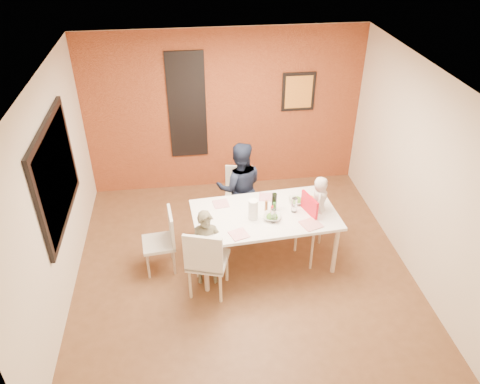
{
  "coord_description": "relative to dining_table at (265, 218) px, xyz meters",
  "views": [
    {
      "loc": [
        -0.66,
        -4.81,
        4.39
      ],
      "look_at": [
        0.0,
        0.3,
        1.05
      ],
      "focal_mm": 35.0,
      "sensor_mm": 36.0,
      "label": 1
    }
  ],
  "objects": [
    {
      "name": "wine_glass_a",
      "position": [
        0.08,
        -0.2,
        0.17
      ],
      "size": [
        0.07,
        0.07,
        0.19
      ],
      "primitive_type": "cylinder",
      "color": "silver",
      "rests_on": "dining_table"
    },
    {
      "name": "paper_towel_roll",
      "position": [
        -0.17,
        -0.09,
        0.21
      ],
      "size": [
        0.12,
        0.12,
        0.28
      ],
      "primitive_type": "cylinder",
      "color": "white",
      "rests_on": "dining_table"
    },
    {
      "name": "chair_near",
      "position": [
        -0.83,
        -0.57,
        -0.14
      ],
      "size": [
        0.6,
        0.6,
        1.03
      ],
      "rotation": [
        0.0,
        0.0,
        2.84
      ],
      "color": "silver",
      "rests_on": "ground"
    },
    {
      "name": "dining_table",
      "position": [
        0.0,
        0.0,
        0.0
      ],
      "size": [
        1.97,
        1.19,
        0.79
      ],
      "rotation": [
        0.0,
        0.0,
        0.08
      ],
      "color": "white",
      "rests_on": "ground"
    },
    {
      "name": "art_print_canvas",
      "position": [
        0.89,
        2.06,
        0.93
      ],
      "size": [
        0.44,
        0.01,
        0.54
      ],
      "primitive_type": "cube",
      "color": "gold",
      "rests_on": "wall_back"
    },
    {
      "name": "wall_left",
      "position": [
        -2.56,
        -0.14,
        0.63
      ],
      "size": [
        0.02,
        4.5,
        2.7
      ],
      "primitive_type": "cube",
      "color": "#EEE0C5",
      "rests_on": "ground"
    },
    {
      "name": "ceiling",
      "position": [
        -0.31,
        -0.14,
        1.98
      ],
      "size": [
        4.5,
        4.5,
        0.02
      ],
      "primitive_type": "cube",
      "color": "white",
      "rests_on": "wall_back"
    },
    {
      "name": "ground",
      "position": [
        -0.31,
        -0.14,
        -0.72
      ],
      "size": [
        4.5,
        4.5,
        0.0
      ],
      "primitive_type": "plane",
      "color": "brown",
      "rests_on": "ground"
    },
    {
      "name": "plate_near_left",
      "position": [
        -0.4,
        -0.4,
        0.08
      ],
      "size": [
        0.27,
        0.27,
        0.01
      ],
      "primitive_type": "cube",
      "rotation": [
        0.0,
        0.0,
        0.34
      ],
      "color": "white",
      "rests_on": "dining_table"
    },
    {
      "name": "wine_glass_b",
      "position": [
        0.39,
        -0.0,
        0.18
      ],
      "size": [
        0.07,
        0.07,
        0.21
      ],
      "primitive_type": "cylinder",
      "color": "white",
      "rests_on": "dining_table"
    },
    {
      "name": "condiment_brown",
      "position": [
        0.03,
        0.06,
        0.15
      ],
      "size": [
        0.04,
        0.04,
        0.15
      ],
      "primitive_type": "cylinder",
      "color": "brown",
      "rests_on": "dining_table"
    },
    {
      "name": "wine_bottle",
      "position": [
        0.14,
        0.07,
        0.2
      ],
      "size": [
        0.07,
        0.07,
        0.25
      ],
      "primitive_type": "cylinder",
      "color": "black",
      "rests_on": "dining_table"
    },
    {
      "name": "condiment_red",
      "position": [
        0.09,
        -0.04,
        0.14
      ],
      "size": [
        0.04,
        0.04,
        0.14
      ],
      "primitive_type": "cylinder",
      "color": "red",
      "rests_on": "dining_table"
    },
    {
      "name": "high_chair",
      "position": [
        0.7,
        -0.03,
        -0.08
      ],
      "size": [
        0.55,
        0.55,
        1.05
      ],
      "rotation": [
        0.0,
        0.0,
        1.88
      ],
      "color": "red",
      "rests_on": "ground"
    },
    {
      "name": "wall_front",
      "position": [
        -0.31,
        -2.39,
        0.63
      ],
      "size": [
        4.5,
        0.02,
        2.7
      ],
      "primitive_type": "cube",
      "color": "#EEE0C5",
      "rests_on": "ground"
    },
    {
      "name": "brick_accent_wall",
      "position": [
        -0.31,
        2.09,
        0.63
      ],
      "size": [
        4.5,
        0.02,
        2.7
      ],
      "primitive_type": "cube",
      "color": "maroon",
      "rests_on": "ground"
    },
    {
      "name": "chair_left",
      "position": [
        -1.35,
        0.02,
        -0.22
      ],
      "size": [
        0.46,
        0.46,
        0.9
      ],
      "rotation": [
        0.0,
        0.0,
        4.82
      ],
      "color": "silver",
      "rests_on": "ground"
    },
    {
      "name": "picture_window_pane",
      "position": [
        -2.51,
        0.06,
        0.83
      ],
      "size": [
        0.02,
        1.55,
        1.15
      ],
      "primitive_type": "cube",
      "color": "black",
      "rests_on": "wall_left"
    },
    {
      "name": "glassblock_strip",
      "position": [
        -0.91,
        2.08,
        0.78
      ],
      "size": [
        0.55,
        0.03,
        1.7
      ],
      "primitive_type": "cube",
      "color": "silver",
      "rests_on": "wall_back"
    },
    {
      "name": "wall_back",
      "position": [
        -0.31,
        2.11,
        0.63
      ],
      "size": [
        4.5,
        0.02,
        2.7
      ],
      "primitive_type": "cube",
      "color": "#EEE0C5",
      "rests_on": "ground"
    },
    {
      "name": "condiment_green",
      "position": [
        0.13,
        0.02,
        0.14
      ],
      "size": [
        0.04,
        0.04,
        0.15
      ],
      "primitive_type": "cylinder",
      "color": "#307527",
      "rests_on": "dining_table"
    },
    {
      "name": "plate_far_left",
      "position": [
        -0.55,
        0.29,
        0.08
      ],
      "size": [
        0.23,
        0.23,
        0.01
      ],
      "primitive_type": "cube",
      "rotation": [
        0.0,
        0.0,
        0.13
      ],
      "color": "white",
      "rests_on": "dining_table"
    },
    {
      "name": "toddler",
      "position": [
        0.72,
        -0.01,
        0.24
      ],
      "size": [
        0.31,
        0.38,
        0.67
      ],
      "primitive_type": "imported",
      "rotation": [
        0.0,
        0.0,
        1.24
      ],
      "color": "beige",
      "rests_on": "high_chair"
    },
    {
      "name": "plate_near_right",
      "position": [
        0.55,
        -0.32,
        0.08
      ],
      "size": [
        0.31,
        0.31,
        0.01
      ],
      "primitive_type": "cube",
      "rotation": [
        0.0,
        0.0,
        0.33
      ],
      "color": "white",
      "rests_on": "dining_table"
    },
    {
      "name": "child_far",
      "position": [
        -0.23,
        0.78,
        0.0
      ],
      "size": [
        0.72,
        0.58,
        1.44
      ],
      "primitive_type": "imported",
      "rotation": [
        0.0,
        0.0,
        3.09
      ],
      "color": "black",
      "rests_on": "ground"
    },
    {
      "name": "sippy_cup",
      "position": [
        0.66,
        0.15,
        0.13
      ],
      "size": [
        0.06,
        0.06,
        0.11
      ],
      "primitive_type": "cylinder",
      "color": "orange",
      "rests_on": "dining_table"
    },
    {
      "name": "plate_far_mid",
      "position": [
        0.09,
        0.38,
        0.08
      ],
      "size": [
        0.24,
        0.24,
        0.01
      ],
      "primitive_type": "cube",
      "rotation": [
        0.0,
        0.0,
        -0.17
      ],
      "color": "silver",
      "rests_on": "dining_table"
    },
    {
      "name": "glassblock_surround",
      "position": [
        -0.91,
        2.07,
        0.78
      ],
      "size": [
        0.6,
        0.03,
        1.76
      ],
      "primitive_type": "cube",
      "color": "black",
      "rests_on": "wall_back"
    },
    {
      "name": "child_near",
      "position": [
        -0.8,
        -0.33,
        -0.17
      ],
      "size": [
        0.4,
        0.27,
        1.1
      ],
      "primitive_type": "imported",
      "rotation": [
        0.0,
        0.0,
        -0.01
      ],
      "color": "brown",
      "rests_on": "ground"
    },
    {
      "name": "picture_window_frame",
      "position": [
        -2.53,
        0.06,
        0.83
      ],
      "size": [
        0.05,
        1.7,
        1.3
      ],
      "primitive_type": "cube",
      "color": "black",
      "rests_on": "wall_left"
    },
    {
      "name": "salad_bowl_a",
      "position": [
        0.07,
        -0.13,
        0.1
      ],
      "size": [
        0.29,
        0.29,
        0.06
      ],
      "primitive_type": "imported",
      "rotation": [
        0.0,
        0.0,
        -0.33
      ],
      "color": "white",
      "rests_on": "dining_table"
    },
    {
      "name": "salad_bowl_b",
      "position": [
        0.48,
        0.21,
        0.1
      ],
      "size": [
        0.23,
        0.23,
        0.06
      ],
      "primitive_type": "imported",
      "rotation": [
        0.0,
        0.0,
        0.01
      ],
      "color": "white",
      "rests_on": "dining_table"
    },
    {
      "name": "chair_far",
      "position": [
        -0.22,
        1.02,
        -0.22
      ],
      "size": [
        0.48,
        0.48,
        0.89
      ],
      "rotation": [
        0.0,
        0.0,
        -0.18
      ],
      "color": "silver",
      "rests_on": "ground"
    },
    {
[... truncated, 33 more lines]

